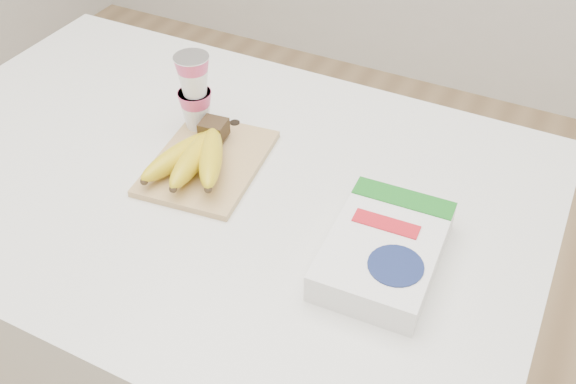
# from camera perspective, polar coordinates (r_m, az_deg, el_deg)

# --- Properties ---
(table) EXTENTS (1.23, 0.82, 0.92)m
(table) POSITION_cam_1_polar(r_m,az_deg,el_deg) (1.52, -6.09, -11.87)
(table) COLOR white
(table) RESTS_ON ground
(cutting_board) EXTENTS (0.22, 0.28, 0.01)m
(cutting_board) POSITION_cam_1_polar(r_m,az_deg,el_deg) (1.19, -7.11, 2.62)
(cutting_board) COLOR tan
(cutting_board) RESTS_ON table
(bananas) EXTENTS (0.16, 0.22, 0.07)m
(bananas) POSITION_cam_1_polar(r_m,az_deg,el_deg) (1.16, -8.19, 3.30)
(bananas) COLOR #382816
(bananas) RESTS_ON cutting_board
(yogurt_stack) EXTENTS (0.07, 0.07, 0.15)m
(yogurt_stack) POSITION_cam_1_polar(r_m,az_deg,el_deg) (1.23, -8.33, 8.98)
(yogurt_stack) COLOR white
(yogurt_stack) RESTS_ON cutting_board
(cereal_box) EXTENTS (0.18, 0.25, 0.05)m
(cereal_box) POSITION_cam_1_polar(r_m,az_deg,el_deg) (1.00, 8.52, -5.11)
(cereal_box) COLOR white
(cereal_box) RESTS_ON table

